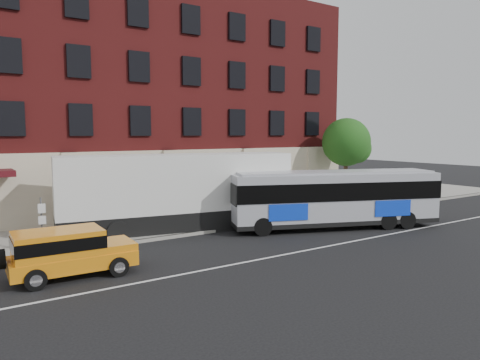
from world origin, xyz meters
TOP-DOWN VIEW (x-y plane):
  - ground at (0.00, 0.00)m, footprint 120.00×120.00m
  - sidewalk at (0.00, 9.00)m, footprint 60.00×6.00m
  - kerb at (0.00, 6.00)m, footprint 60.00×0.25m
  - lane_line at (0.00, 0.50)m, footprint 60.00×0.12m
  - building at (-0.01, 16.92)m, footprint 30.00×12.10m
  - sign_pole at (-8.50, 6.15)m, footprint 0.30×0.20m
  - street_tree at (13.54, 9.48)m, footprint 3.60×3.60m
  - city_bus at (5.95, 3.27)m, footprint 11.58×6.48m
  - yellow_suv at (-8.33, 2.53)m, footprint 4.62×2.14m
  - shipping_container at (-1.50, 7.37)m, footprint 12.53×4.59m

SIDE VIEW (x-z plane):
  - ground at x=0.00m, z-range 0.00..0.00m
  - lane_line at x=0.00m, z-range 0.00..0.01m
  - sidewalk at x=0.00m, z-range 0.00..0.15m
  - kerb at x=0.00m, z-range 0.00..0.15m
  - yellow_suv at x=-8.33m, z-range 0.13..1.88m
  - sign_pole at x=-8.50m, z-range 0.20..2.70m
  - city_bus at x=5.95m, z-range 0.16..3.31m
  - shipping_container at x=-1.50m, z-range -0.02..4.07m
  - street_tree at x=13.54m, z-range 1.31..7.51m
  - building at x=-0.01m, z-range 0.08..15.08m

